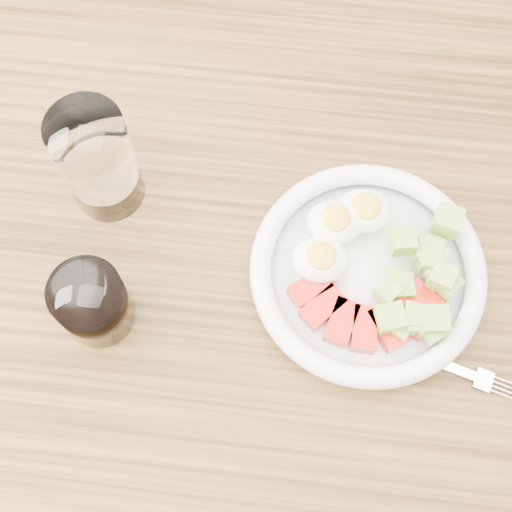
# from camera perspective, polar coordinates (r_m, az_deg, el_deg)

# --- Properties ---
(ground) EXTENTS (4.00, 4.00, 0.00)m
(ground) POSITION_cam_1_polar(r_m,az_deg,el_deg) (1.51, 0.34, -11.06)
(ground) COLOR brown
(ground) RESTS_ON ground
(dining_table) EXTENTS (1.50, 0.90, 0.77)m
(dining_table) POSITION_cam_1_polar(r_m,az_deg,el_deg) (0.85, 0.59, -3.75)
(dining_table) COLOR brown
(dining_table) RESTS_ON ground
(bowl) EXTENTS (0.25, 0.25, 0.06)m
(bowl) POSITION_cam_1_polar(r_m,az_deg,el_deg) (0.75, 9.00, -1.23)
(bowl) COLOR white
(bowl) RESTS_ON dining_table
(fork) EXTENTS (0.19, 0.06, 0.01)m
(fork) POSITION_cam_1_polar(r_m,az_deg,el_deg) (0.75, 12.24, -7.53)
(fork) COLOR black
(fork) RESTS_ON dining_table
(water_glass) EXTENTS (0.08, 0.08, 0.14)m
(water_glass) POSITION_cam_1_polar(r_m,az_deg,el_deg) (0.75, -12.54, 7.40)
(water_glass) COLOR white
(water_glass) RESTS_ON dining_table
(coffee_glass) EXTENTS (0.07, 0.07, 0.08)m
(coffee_glass) POSITION_cam_1_polar(r_m,az_deg,el_deg) (0.73, -12.93, -3.73)
(coffee_glass) COLOR white
(coffee_glass) RESTS_ON dining_table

